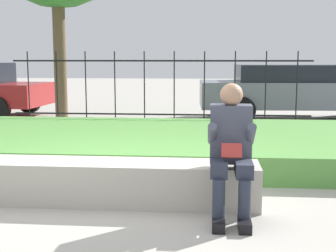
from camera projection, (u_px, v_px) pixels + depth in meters
The scene contains 6 objects.
ground_plane at pixel (107, 202), 4.73m from camera, with size 60.00×60.00×0.00m, color #A8A399.
stone_bench at pixel (112, 185), 4.70m from camera, with size 2.93×0.51×0.42m.
person_seated_reader at pixel (231, 146), 4.25m from camera, with size 0.42×0.73×1.22m.
grass_berm at pixel (142, 143), 7.10m from camera, with size 8.06×3.44×0.34m.
iron_fence at pixel (159, 89), 9.45m from camera, with size 6.06×0.03×1.59m.
car_parked_right at pixel (297, 90), 11.10m from camera, with size 4.75×2.05×1.30m.
Camera 1 is at (1.03, -4.50, 1.44)m, focal length 50.00 mm.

